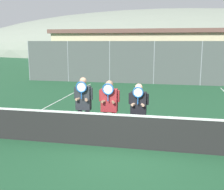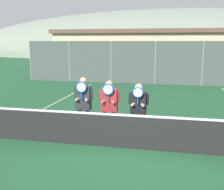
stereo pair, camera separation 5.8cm
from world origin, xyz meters
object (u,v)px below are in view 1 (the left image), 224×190
(player_leftmost, at_px, (83,103))
(car_left_of_center, at_px, (169,67))
(car_far_left, at_px, (103,65))
(player_center_left, at_px, (109,104))
(player_center_right, at_px, (138,107))

(player_leftmost, bearing_deg, car_left_of_center, 80.48)
(car_far_left, height_order, car_left_of_center, car_left_of_center)
(player_center_left, relative_size, car_far_left, 0.37)
(player_center_left, height_order, car_far_left, car_far_left)
(player_center_right, xyz_separation_m, car_left_of_center, (0.75, 13.93, -0.05))
(car_far_left, relative_size, car_left_of_center, 1.01)
(player_center_left, xyz_separation_m, car_left_of_center, (1.60, 13.90, -0.09))
(player_center_left, relative_size, player_center_right, 1.04)
(player_center_left, distance_m, car_left_of_center, 14.00)
(player_center_right, distance_m, car_left_of_center, 13.95)
(car_far_left, bearing_deg, car_left_of_center, -2.60)
(player_center_right, height_order, car_left_of_center, car_left_of_center)
(player_center_left, bearing_deg, player_leftmost, -172.78)
(player_leftmost, xyz_separation_m, player_center_left, (0.75, 0.10, -0.03))
(player_center_right, xyz_separation_m, car_far_left, (-4.50, 14.17, -0.07))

